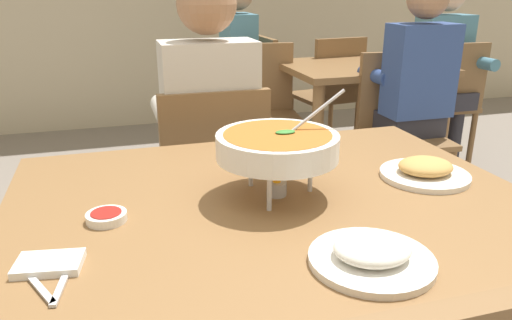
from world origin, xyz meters
The scene contains 19 objects.
dining_table_main centered at (0.00, 0.00, 0.66)m, with size 1.28×1.00×0.77m.
chair_diner_main centered at (0.00, 0.78, 0.51)m, with size 0.44×0.44×0.90m.
diner_main centered at (0.00, 0.82, 0.75)m, with size 0.40×0.45×1.31m.
curry_bowl centered at (0.02, 0.02, 0.90)m, with size 0.33×0.30×0.26m.
rice_plate centered at (0.08, -0.34, 0.79)m, with size 0.24×0.24×0.06m.
appetizer_plate centered at (0.44, 0.02, 0.79)m, with size 0.24×0.24×0.06m.
sauce_dish centered at (-0.40, -0.01, 0.78)m, with size 0.09×0.09×0.02m.
napkin_folded centered at (-0.50, -0.18, 0.78)m, with size 0.12×0.08×0.02m, color white.
fork_utensil centered at (-0.52, -0.23, 0.77)m, with size 0.01×0.17×0.01m, color silver.
spoon_utensil centered at (-0.47, -0.23, 0.77)m, with size 0.01×0.17×0.01m, color silver.
dining_table_far centered at (1.23, 1.88, 0.63)m, with size 1.00×0.80×0.77m.
chair_bg_left centered at (0.65, 2.45, 0.51)m, with size 0.46×0.46×0.90m.
chair_bg_middle centered at (1.22, 1.36, 0.51)m, with size 0.47×0.47×0.90m.
chair_bg_right centered at (1.89, 1.83, 0.51)m, with size 0.46×0.46×0.90m.
chair_bg_corner centered at (0.61, 1.99, 0.51)m, with size 0.49×0.49×0.90m.
chair_bg_window centered at (1.25, 2.35, 0.51)m, with size 0.49×0.49×0.90m.
patron_bg_left centered at (0.59, 2.45, 0.75)m, with size 0.45×0.40×1.31m.
patron_bg_middle centered at (1.27, 1.31, 0.75)m, with size 0.40×0.45×1.31m.
patron_bg_right centered at (1.87, 1.87, 0.75)m, with size 0.40×0.45×1.31m.
Camera 1 is at (-0.36, -1.06, 1.27)m, focal length 34.68 mm.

